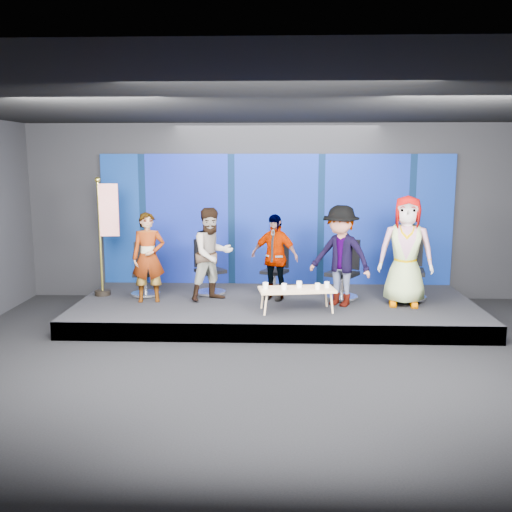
{
  "coord_description": "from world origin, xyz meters",
  "views": [
    {
      "loc": [
        0.01,
        -7.42,
        2.81
      ],
      "look_at": [
        -0.35,
        2.4,
        1.13
      ],
      "focal_mm": 40.0,
      "sensor_mm": 36.0,
      "label": 1
    }
  ],
  "objects_px": {
    "panelist_e": "(406,251)",
    "mug_b": "(284,287)",
    "panelist_a": "(148,257)",
    "mug_e": "(327,285)",
    "chair_c": "(275,276)",
    "mug_c": "(299,284)",
    "panelist_b": "(212,254)",
    "panelist_c": "(274,257)",
    "flag_stand": "(106,234)",
    "chair_b": "(209,276)",
    "mug_d": "(318,286)",
    "chair_d": "(343,279)",
    "coffee_table": "(297,290)",
    "chair_a": "(145,278)",
    "panelist_d": "(341,256)",
    "chair_e": "(409,278)",
    "mug_a": "(266,286)"
  },
  "relations": [
    {
      "from": "coffee_table",
      "to": "mug_a",
      "type": "relative_size",
      "value": 12.26
    },
    {
      "from": "chair_c",
      "to": "mug_b",
      "type": "distance_m",
      "value": 1.43
    },
    {
      "from": "panelist_e",
      "to": "mug_b",
      "type": "relative_size",
      "value": 18.3
    },
    {
      "from": "chair_a",
      "to": "chair_d",
      "type": "distance_m",
      "value": 3.65
    },
    {
      "from": "panelist_b",
      "to": "mug_c",
      "type": "xyz_separation_m",
      "value": [
        1.53,
        -0.63,
        -0.39
      ]
    },
    {
      "from": "panelist_c",
      "to": "mug_b",
      "type": "distance_m",
      "value": 1.0
    },
    {
      "from": "mug_b",
      "to": "flag_stand",
      "type": "distance_m",
      "value": 3.5
    },
    {
      "from": "chair_d",
      "to": "mug_d",
      "type": "height_order",
      "value": "chair_d"
    },
    {
      "from": "coffee_table",
      "to": "mug_e",
      "type": "xyz_separation_m",
      "value": [
        0.5,
        0.09,
        0.08
      ]
    },
    {
      "from": "chair_d",
      "to": "chair_b",
      "type": "bearing_deg",
      "value": -154.61
    },
    {
      "from": "chair_d",
      "to": "chair_e",
      "type": "relative_size",
      "value": 0.91
    },
    {
      "from": "mug_d",
      "to": "flag_stand",
      "type": "bearing_deg",
      "value": 164.63
    },
    {
      "from": "chair_b",
      "to": "mug_e",
      "type": "relative_size",
      "value": 10.42
    },
    {
      "from": "mug_b",
      "to": "panelist_d",
      "type": "bearing_deg",
      "value": 27.88
    },
    {
      "from": "panelist_b",
      "to": "chair_a",
      "type": "bearing_deg",
      "value": 131.07
    },
    {
      "from": "chair_a",
      "to": "flag_stand",
      "type": "xyz_separation_m",
      "value": [
        -0.69,
        -0.04,
        0.83
      ]
    },
    {
      "from": "chair_a",
      "to": "flag_stand",
      "type": "relative_size",
      "value": 0.45
    },
    {
      "from": "chair_d",
      "to": "mug_e",
      "type": "relative_size",
      "value": 10.88
    },
    {
      "from": "panelist_a",
      "to": "mug_e",
      "type": "xyz_separation_m",
      "value": [
        3.1,
        -0.47,
        -0.36
      ]
    },
    {
      "from": "chair_d",
      "to": "chair_c",
      "type": "bearing_deg",
      "value": -166.84
    },
    {
      "from": "chair_c",
      "to": "mug_b",
      "type": "xyz_separation_m",
      "value": [
        0.14,
        -1.42,
        0.12
      ]
    },
    {
      "from": "panelist_d",
      "to": "panelist_c",
      "type": "bearing_deg",
      "value": -168.02
    },
    {
      "from": "panelist_a",
      "to": "panelist_c",
      "type": "height_order",
      "value": "panelist_a"
    },
    {
      "from": "panelist_e",
      "to": "mug_d",
      "type": "bearing_deg",
      "value": -151.06
    },
    {
      "from": "coffee_table",
      "to": "mug_c",
      "type": "relative_size",
      "value": 12.18
    },
    {
      "from": "panelist_a",
      "to": "flag_stand",
      "type": "bearing_deg",
      "value": 143.25
    },
    {
      "from": "chair_a",
      "to": "mug_c",
      "type": "relative_size",
      "value": 9.09
    },
    {
      "from": "panelist_e",
      "to": "mug_e",
      "type": "xyz_separation_m",
      "value": [
        -1.37,
        -0.37,
        -0.51
      ]
    },
    {
      "from": "panelist_a",
      "to": "coffee_table",
      "type": "height_order",
      "value": "panelist_a"
    },
    {
      "from": "mug_b",
      "to": "mug_e",
      "type": "xyz_separation_m",
      "value": [
        0.72,
        0.19,
        -0.0
      ]
    },
    {
      "from": "panelist_e",
      "to": "coffee_table",
      "type": "height_order",
      "value": "panelist_e"
    },
    {
      "from": "mug_d",
      "to": "panelist_c",
      "type": "bearing_deg",
      "value": 129.14
    },
    {
      "from": "panelist_a",
      "to": "panelist_c",
      "type": "relative_size",
      "value": 1.03
    },
    {
      "from": "chair_b",
      "to": "coffee_table",
      "type": "xyz_separation_m",
      "value": [
        1.6,
        -1.2,
        0.02
      ]
    },
    {
      "from": "chair_c",
      "to": "mug_c",
      "type": "height_order",
      "value": "chair_c"
    },
    {
      "from": "chair_b",
      "to": "chair_d",
      "type": "distance_m",
      "value": 2.49
    },
    {
      "from": "mug_e",
      "to": "flag_stand",
      "type": "xyz_separation_m",
      "value": [
        -3.96,
        0.9,
        0.72
      ]
    },
    {
      "from": "panelist_b",
      "to": "panelist_c",
      "type": "height_order",
      "value": "panelist_b"
    },
    {
      "from": "panelist_c",
      "to": "chair_e",
      "type": "distance_m",
      "value": 2.46
    },
    {
      "from": "chair_a",
      "to": "panelist_d",
      "type": "height_order",
      "value": "panelist_d"
    },
    {
      "from": "panelist_a",
      "to": "flag_stand",
      "type": "distance_m",
      "value": 1.03
    },
    {
      "from": "chair_b",
      "to": "mug_d",
      "type": "distance_m",
      "value": 2.3
    },
    {
      "from": "panelist_b",
      "to": "chair_c",
      "type": "xyz_separation_m",
      "value": [
        1.13,
        0.62,
        -0.52
      ]
    },
    {
      "from": "chair_a",
      "to": "mug_d",
      "type": "bearing_deg",
      "value": -29.7
    },
    {
      "from": "panelist_c",
      "to": "panelist_d",
      "type": "distance_m",
      "value": 1.21
    },
    {
      "from": "coffee_table",
      "to": "mug_d",
      "type": "bearing_deg",
      "value": -7.9
    },
    {
      "from": "mug_c",
      "to": "chair_a",
      "type": "bearing_deg",
      "value": 161.23
    },
    {
      "from": "panelist_c",
      "to": "mug_c",
      "type": "relative_size",
      "value": 14.29
    },
    {
      "from": "mug_e",
      "to": "chair_b",
      "type": "bearing_deg",
      "value": 152.35
    },
    {
      "from": "chair_d",
      "to": "mug_b",
      "type": "bearing_deg",
      "value": -105.27
    }
  ]
}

